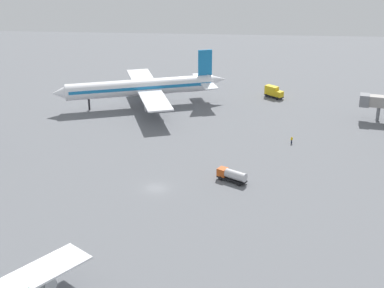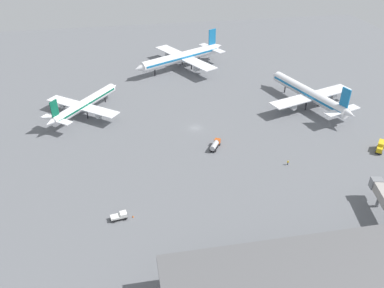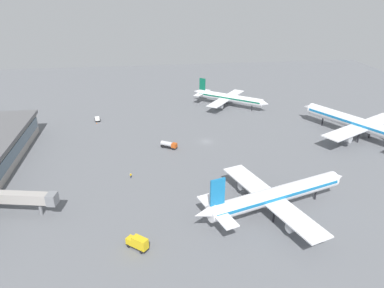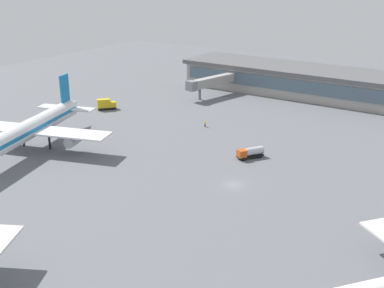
# 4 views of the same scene
# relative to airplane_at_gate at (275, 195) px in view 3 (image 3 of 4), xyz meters

# --- Properties ---
(ground) EXTENTS (288.00, 288.00, 0.00)m
(ground) POSITION_rel_airplane_at_gate_xyz_m (-49.52, -10.00, -5.37)
(ground) COLOR slate
(airplane_at_gate) EXTENTS (38.79, 47.28, 14.77)m
(airplane_at_gate) POSITION_rel_airplane_at_gate_xyz_m (0.00, 0.00, 0.00)
(airplane_at_gate) COLOR white
(airplane_at_gate) RESTS_ON ground
(airplane_taxiing) EXTENTS (29.45, 34.48, 12.47)m
(airplane_taxiing) POSITION_rel_airplane_at_gate_xyz_m (-90.81, 8.47, -0.83)
(airplane_taxiing) COLOR white
(airplane_taxiing) RESTS_ON ground
(airplane_distant) EXTENTS (49.51, 41.27, 16.36)m
(airplane_distant) POSITION_rel_airplane_at_gate_xyz_m (-45.06, 50.65, 0.58)
(airplane_distant) COLOR white
(airplane_distant) RESTS_ON ground
(pushback_tractor) EXTENTS (4.64, 2.78, 1.90)m
(pushback_tractor) POSITION_rel_airplane_at_gate_xyz_m (-78.70, -54.77, -4.40)
(pushback_tractor) COLOR black
(pushback_tractor) RESTS_ON ground
(catering_truck) EXTENTS (5.07, 5.50, 3.30)m
(catering_truck) POSITION_rel_airplane_at_gate_xyz_m (9.88, -36.59, -3.67)
(catering_truck) COLOR black
(catering_truck) RESTS_ON ground
(fuel_truck) EXTENTS (4.96, 6.34, 2.50)m
(fuel_truck) POSITION_rel_airplane_at_gate_xyz_m (-45.39, -25.03, -3.98)
(fuel_truck) COLOR black
(fuel_truck) RESTS_ON ground
(ground_crew_worker) EXTENTS (0.51, 0.53, 1.67)m
(ground_crew_worker) POSITION_rel_airplane_at_gate_xyz_m (-24.35, -38.89, -4.52)
(ground_crew_worker) COLOR #1E2338
(ground_crew_worker) RESTS_ON ground
(jet_bridge) EXTENTS (7.08, 20.75, 6.74)m
(jet_bridge) POSITION_rel_airplane_at_gate_xyz_m (-8.31, -67.21, -0.23)
(jet_bridge) COLOR #9E9993
(jet_bridge) RESTS_ON ground
(safety_cone_near_gate) EXTENTS (0.44, 0.44, 0.60)m
(safety_cone_near_gate) POSITION_rel_airplane_at_gate_xyz_m (-75.23, -54.78, -5.07)
(safety_cone_near_gate) COLOR #EA590C
(safety_cone_near_gate) RESTS_ON ground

